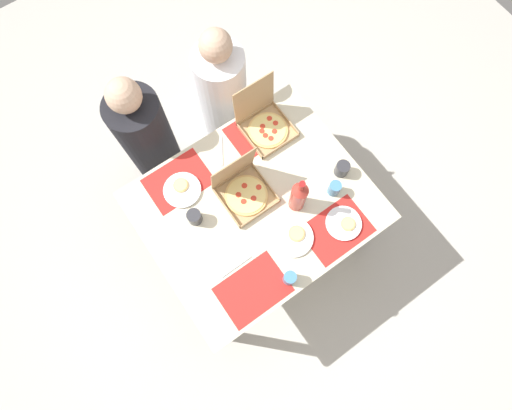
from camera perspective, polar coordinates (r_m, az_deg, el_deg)
ground_plane at (r=2.97m, az=-0.00°, el=-4.22°), size 6.00×6.00×0.00m
dining_table at (r=2.36m, az=-0.00°, el=-0.80°), size 1.25×1.05×0.74m
placemat_near_left at (r=2.17m, az=-0.42°, el=-11.91°), size 0.36×0.26×0.00m
placemat_near_right at (r=2.26m, az=11.38°, el=-3.48°), size 0.36×0.26×0.00m
placemat_far_left at (r=2.35m, az=-10.97°, el=3.36°), size 0.36×0.26×0.00m
placemat_far_right at (r=2.44m, az=0.37°, el=10.57°), size 0.36×0.26×0.00m
pizza_box_edge_far at (r=2.41m, az=1.27°, el=11.50°), size 0.27×0.29×0.31m
pizza_box_corner_right at (r=2.24m, az=-1.79°, el=2.18°), size 0.28×0.28×0.31m
plate_middle at (r=2.32m, az=-10.44°, el=2.17°), size 0.22×0.22×0.03m
plate_near_left at (r=2.21m, az=5.29°, el=-4.51°), size 0.23×0.23×0.03m
plate_far_left at (r=2.27m, az=12.37°, el=-2.57°), size 0.20×0.20×0.03m
soda_bottle at (r=2.15m, az=6.06°, el=1.27°), size 0.09×0.09×0.32m
cup_clear_left at (r=2.28m, az=11.06°, el=2.33°), size 0.07×0.07×0.10m
cup_dark at (r=2.13m, az=4.79°, el=-10.30°), size 0.07×0.07×0.10m
cup_red at (r=2.22m, az=-8.71°, el=-1.70°), size 0.08×0.08×0.09m
cup_clear_right at (r=2.34m, az=12.11°, el=5.05°), size 0.08×0.08×0.09m
fork_by_far_right at (r=2.18m, az=-2.85°, el=-8.66°), size 0.19×0.02×0.00m
fork_by_near_left at (r=2.38m, az=-4.96°, el=7.65°), size 0.11×0.17×0.00m
diner_left_seat at (r=2.71m, az=-14.72°, el=8.43°), size 0.32×0.32×1.18m
diner_right_seat at (r=2.80m, az=-4.66°, el=14.56°), size 0.32×0.32×1.16m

